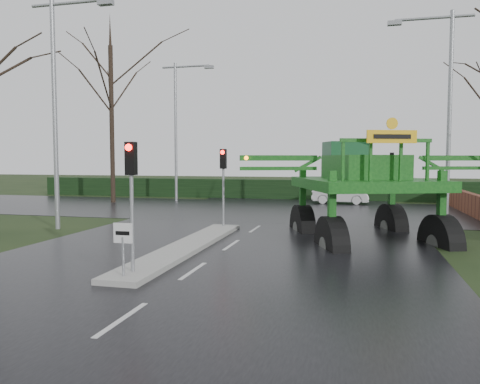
% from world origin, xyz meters
% --- Properties ---
extents(ground, '(140.00, 140.00, 0.00)m').
position_xyz_m(ground, '(0.00, 0.00, 0.00)').
color(ground, black).
rests_on(ground, ground).
extents(road_main, '(14.00, 80.00, 0.02)m').
position_xyz_m(road_main, '(0.00, 10.00, 0.00)').
color(road_main, black).
rests_on(road_main, ground).
extents(road_cross, '(80.00, 12.00, 0.02)m').
position_xyz_m(road_cross, '(0.00, 16.00, 0.01)').
color(road_cross, black).
rests_on(road_cross, ground).
extents(median_island, '(1.20, 10.00, 0.16)m').
position_xyz_m(median_island, '(-1.30, 3.00, 0.09)').
color(median_island, gray).
rests_on(median_island, ground).
extents(hedge_row, '(44.00, 0.90, 1.50)m').
position_xyz_m(hedge_row, '(0.00, 24.00, 0.75)').
color(hedge_row, black).
rests_on(hedge_row, ground).
extents(brick_wall, '(0.40, 20.00, 1.20)m').
position_xyz_m(brick_wall, '(10.50, 16.00, 0.60)').
color(brick_wall, '#592D1E').
rests_on(brick_wall, ground).
extents(keep_left_sign, '(0.50, 0.07, 1.35)m').
position_xyz_m(keep_left_sign, '(-1.30, -1.50, 1.06)').
color(keep_left_sign, gray).
rests_on(keep_left_sign, ground).
extents(traffic_signal_near, '(0.26, 0.33, 3.52)m').
position_xyz_m(traffic_signal_near, '(-1.30, -1.01, 2.59)').
color(traffic_signal_near, gray).
rests_on(traffic_signal_near, ground).
extents(traffic_signal_mid, '(0.26, 0.33, 3.52)m').
position_xyz_m(traffic_signal_mid, '(-1.30, 7.49, 2.59)').
color(traffic_signal_mid, gray).
rests_on(traffic_signal_mid, ground).
extents(traffic_signal_far, '(0.26, 0.33, 3.52)m').
position_xyz_m(traffic_signal_far, '(6.50, 20.01, 2.59)').
color(traffic_signal_far, gray).
rests_on(traffic_signal_far, ground).
extents(street_light_left_near, '(3.85, 0.30, 10.00)m').
position_xyz_m(street_light_left_near, '(-8.19, 6.00, 5.99)').
color(street_light_left_near, gray).
rests_on(street_light_left_near, ground).
extents(street_light_right, '(3.85, 0.30, 10.00)m').
position_xyz_m(street_light_right, '(8.19, 12.00, 5.99)').
color(street_light_right, gray).
rests_on(street_light_right, ground).
extents(street_light_left_far, '(3.85, 0.30, 10.00)m').
position_xyz_m(street_light_left_far, '(-8.19, 20.00, 5.99)').
color(street_light_left_far, gray).
rests_on(street_light_left_far, ground).
extents(tree_left_far, '(7.70, 7.70, 13.26)m').
position_xyz_m(tree_left_far, '(-12.50, 18.00, 7.15)').
color(tree_left_far, black).
rests_on(tree_left_far, ground).
extents(crop_sprayer, '(9.47, 7.51, 5.62)m').
position_xyz_m(crop_sprayer, '(3.40, 4.66, 2.66)').
color(crop_sprayer, black).
rests_on(crop_sprayer, ground).
extents(white_sedan, '(3.85, 1.37, 1.27)m').
position_xyz_m(white_sedan, '(3.21, 20.99, 0.00)').
color(white_sedan, silver).
rests_on(white_sedan, ground).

